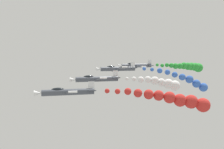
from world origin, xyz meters
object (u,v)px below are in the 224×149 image
(airplane_right_inner, at_px, (117,69))
(airplane_left_outer, at_px, (136,65))
(airplane_lead, at_px, (67,92))
(airplane_left_inner, at_px, (96,79))

(airplane_right_inner, bearing_deg, airplane_left_outer, -47.40)
(airplane_lead, bearing_deg, airplane_left_outer, -41.79)
(airplane_lead, distance_m, airplane_left_outer, 32.29)
(airplane_right_inner, relative_size, airplane_left_outer, 1.00)
(airplane_lead, relative_size, airplane_right_inner, 1.00)
(airplane_left_inner, bearing_deg, airplane_right_inner, -37.55)
(airplane_left_inner, height_order, airplane_left_outer, airplane_left_outer)
(airplane_right_inner, distance_m, airplane_left_outer, 10.47)
(airplane_lead, height_order, airplane_left_inner, airplane_left_inner)
(airplane_lead, xyz_separation_m, airplane_right_inner, (16.87, -13.71, 2.91))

